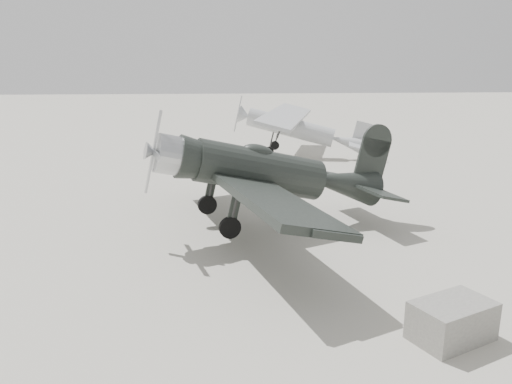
% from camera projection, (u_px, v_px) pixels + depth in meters
% --- Properties ---
extents(ground, '(160.00, 160.00, 0.00)m').
position_uv_depth(ground, '(300.00, 243.00, 16.22)').
color(ground, '#9E9A8C').
rests_on(ground, ground).
extents(lowwing_monoplane, '(8.81, 12.13, 3.91)m').
position_uv_depth(lowwing_monoplane, '(270.00, 173.00, 16.83)').
color(lowwing_monoplane, black).
rests_on(lowwing_monoplane, ground).
extents(highwing_monoplane, '(8.17, 11.39, 3.23)m').
position_uv_depth(highwing_monoplane, '(296.00, 125.00, 30.34)').
color(highwing_monoplane, '#B0B3B6').
rests_on(highwing_monoplane, ground).
extents(equipment_block, '(1.97, 1.65, 0.84)m').
position_uv_depth(equipment_block, '(452.00, 321.00, 10.49)').
color(equipment_block, slate).
rests_on(equipment_block, ground).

